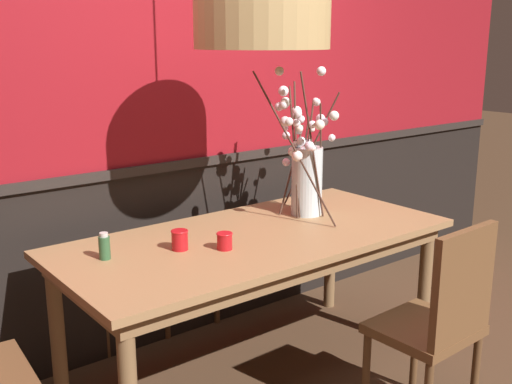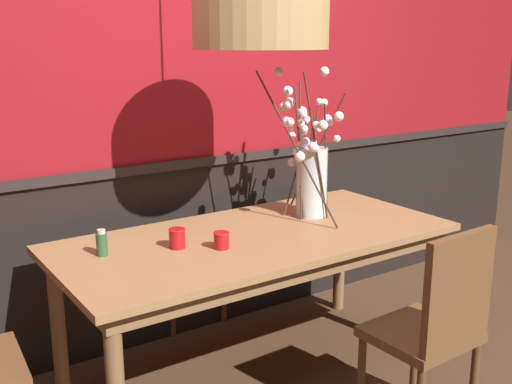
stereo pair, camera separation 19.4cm
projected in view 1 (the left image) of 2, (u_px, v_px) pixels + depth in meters
name	position (u px, v px, depth m)	size (l,w,h in m)	color
ground_plane	(256.00, 373.00, 3.20)	(24.00, 24.00, 0.00)	#4C3321
back_wall	(180.00, 98.00, 3.39)	(5.84, 0.14, 2.78)	black
dining_table	(256.00, 249.00, 3.04)	(1.97, 0.91, 0.76)	#997047
chair_far_side_left	(116.00, 251.00, 3.54)	(0.44, 0.42, 0.90)	brown
chair_near_side_right	(439.00, 318.00, 2.63)	(0.43, 0.40, 0.95)	brown
chair_far_side_right	(213.00, 230.00, 3.94)	(0.46, 0.43, 0.89)	brown
vase_with_blossoms	(305.00, 170.00, 3.30)	(0.62, 0.51, 0.81)	silver
candle_holder_nearer_center	(180.00, 240.00, 2.78)	(0.08, 0.08, 0.09)	red
candle_holder_nearer_edge	(225.00, 241.00, 2.79)	(0.08, 0.08, 0.08)	red
condiment_bottle	(104.00, 247.00, 2.66)	(0.05, 0.05, 0.12)	#2D5633
pendant_lamp	(262.00, 25.00, 2.69)	(0.60, 0.60, 1.12)	tan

